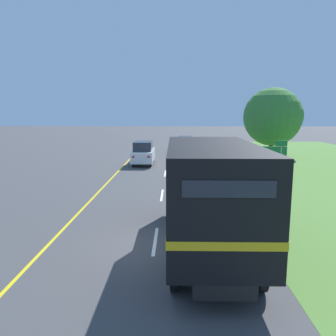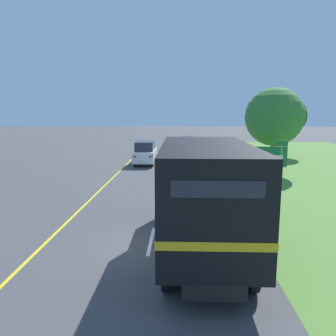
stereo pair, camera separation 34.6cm
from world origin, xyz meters
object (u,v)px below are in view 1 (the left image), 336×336
Objects in this scene: horse_trailer_truck at (209,192)px; lead_car_black_ahead at (185,143)px; lead_car_white at (143,153)px; highway_sign at (268,158)px; roadside_tree_near at (273,117)px; roadside_tree_mid at (283,116)px.

horse_trailer_truck reaches higher than lead_car_black_ahead.
lead_car_black_ahead is (3.98, 10.30, -0.12)m from lead_car_white.
highway_sign is (4.32, -19.69, 0.98)m from lead_car_black_ahead.
roadside_tree_near reaches higher than lead_car_black_ahead.
horse_trailer_truck is at bearing -116.42° from highway_sign.
horse_trailer_truck reaches higher than lead_car_white.
roadside_tree_near is 1.03× the size of roadside_tree_mid.
lead_car_white is at bearing -111.11° from lead_car_black_ahead.
roadside_tree_mid is at bearing 67.15° from horse_trailer_truck.
roadside_tree_mid is (3.99, 9.73, -0.03)m from roadside_tree_near.
lead_car_black_ahead is at bearing 102.36° from highway_sign.
roadside_tree_mid reaches higher than horse_trailer_truck.
horse_trailer_truck is 1.91× the size of lead_car_black_ahead.
lead_car_black_ahead is at bearing 68.89° from lead_car_white.
horse_trailer_truck is at bearing -90.29° from lead_car_black_ahead.
horse_trailer_truck is 10.03m from highway_sign.
highway_sign is 0.46× the size of roadside_tree_near.
lead_car_white is (-3.83, 18.37, -1.00)m from horse_trailer_truck.
horse_trailer_truck is 26.41m from roadside_tree_mid.
roadside_tree_mid is (5.76, 15.27, 2.29)m from highway_sign.
roadside_tree_near is at bearing -66.71° from lead_car_black_ahead.
lead_car_white is at bearing 131.46° from highway_sign.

